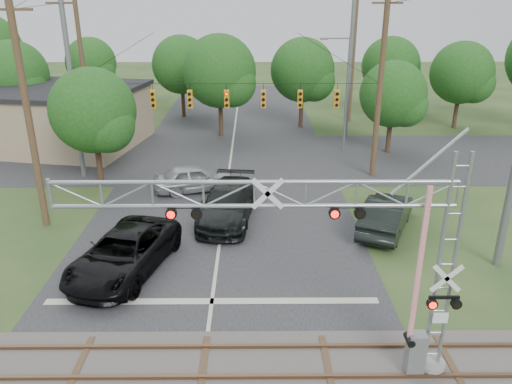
{
  "coord_description": "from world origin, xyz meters",
  "views": [
    {
      "loc": [
        1.61,
        -11.0,
        11.15
      ],
      "look_at": [
        1.74,
        7.5,
        3.81
      ],
      "focal_mm": 35.0,
      "sensor_mm": 36.0,
      "label": 1
    }
  ],
  "objects_px": {
    "car_dark": "(228,204)",
    "streetlight": "(345,88)",
    "sedan_silver": "(195,178)",
    "crossing_gantry": "(331,244)",
    "commercial_building": "(16,115)",
    "pickup_black": "(124,253)",
    "traffic_signal_span": "(241,91)"
  },
  "relations": [
    {
      "from": "car_dark",
      "to": "streetlight",
      "type": "bearing_deg",
      "value": 64.08
    },
    {
      "from": "streetlight",
      "to": "sedan_silver",
      "type": "bearing_deg",
      "value": -140.91
    },
    {
      "from": "crossing_gantry",
      "to": "sedan_silver",
      "type": "distance_m",
      "value": 17.19
    },
    {
      "from": "commercial_building",
      "to": "sedan_silver",
      "type": "bearing_deg",
      "value": -24.63
    },
    {
      "from": "pickup_black",
      "to": "sedan_silver",
      "type": "xyz_separation_m",
      "value": [
        1.99,
        9.56,
        -0.07
      ]
    },
    {
      "from": "commercial_building",
      "to": "crossing_gantry",
      "type": "bearing_deg",
      "value": -41.12
    },
    {
      "from": "sedan_silver",
      "to": "pickup_black",
      "type": "bearing_deg",
      "value": 150.9
    },
    {
      "from": "sedan_silver",
      "to": "car_dark",
      "type": "bearing_deg",
      "value": -170.07
    },
    {
      "from": "pickup_black",
      "to": "sedan_silver",
      "type": "bearing_deg",
      "value": 93.04
    },
    {
      "from": "traffic_signal_span",
      "to": "sedan_silver",
      "type": "distance_m",
      "value": 6.12
    },
    {
      "from": "crossing_gantry",
      "to": "pickup_black",
      "type": "distance_m",
      "value": 10.57
    },
    {
      "from": "commercial_building",
      "to": "pickup_black",
      "type": "bearing_deg",
      "value": -46.34
    },
    {
      "from": "sedan_silver",
      "to": "commercial_building",
      "type": "xyz_separation_m",
      "value": [
        -15.25,
        10.71,
        1.47
      ]
    },
    {
      "from": "sedan_silver",
      "to": "commercial_building",
      "type": "distance_m",
      "value": 18.7
    },
    {
      "from": "crossing_gantry",
      "to": "traffic_signal_span",
      "type": "relative_size",
      "value": 0.61
    },
    {
      "from": "commercial_building",
      "to": "streetlight",
      "type": "distance_m",
      "value": 25.78
    },
    {
      "from": "streetlight",
      "to": "crossing_gantry",
      "type": "bearing_deg",
      "value": -100.68
    },
    {
      "from": "pickup_black",
      "to": "streetlight",
      "type": "xyz_separation_m",
      "value": [
        12.29,
        17.93,
        3.84
      ]
    },
    {
      "from": "car_dark",
      "to": "sedan_silver",
      "type": "distance_m",
      "value": 4.78
    },
    {
      "from": "car_dark",
      "to": "streetlight",
      "type": "relative_size",
      "value": 0.74
    },
    {
      "from": "pickup_black",
      "to": "streetlight",
      "type": "bearing_deg",
      "value": 70.35
    },
    {
      "from": "crossing_gantry",
      "to": "sedan_silver",
      "type": "relative_size",
      "value": 2.42
    },
    {
      "from": "crossing_gantry",
      "to": "car_dark",
      "type": "height_order",
      "value": "crossing_gantry"
    },
    {
      "from": "car_dark",
      "to": "commercial_building",
      "type": "height_order",
      "value": "commercial_building"
    },
    {
      "from": "pickup_black",
      "to": "car_dark",
      "type": "height_order",
      "value": "car_dark"
    },
    {
      "from": "commercial_building",
      "to": "car_dark",
      "type": "bearing_deg",
      "value": -30.17
    },
    {
      "from": "streetlight",
      "to": "traffic_signal_span",
      "type": "bearing_deg",
      "value": -142.43
    },
    {
      "from": "sedan_silver",
      "to": "commercial_building",
      "type": "bearing_deg",
      "value": 37.55
    },
    {
      "from": "car_dark",
      "to": "commercial_building",
      "type": "relative_size",
      "value": 0.3
    },
    {
      "from": "pickup_black",
      "to": "commercial_building",
      "type": "height_order",
      "value": "commercial_building"
    },
    {
      "from": "car_dark",
      "to": "streetlight",
      "type": "distance_m",
      "value": 15.48
    },
    {
      "from": "sedan_silver",
      "to": "streetlight",
      "type": "distance_m",
      "value": 13.84
    }
  ]
}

